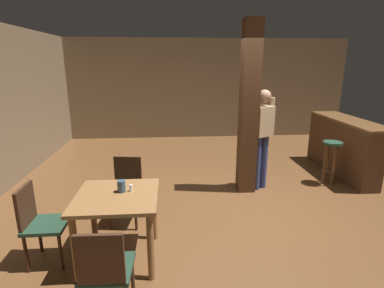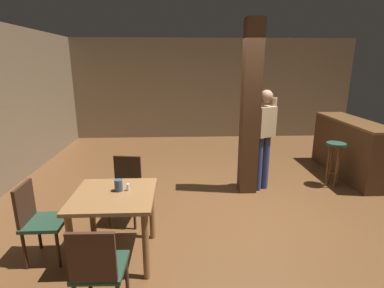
% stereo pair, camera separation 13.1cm
% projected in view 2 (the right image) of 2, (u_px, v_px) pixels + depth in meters
% --- Properties ---
extents(ground_plane, '(10.80, 10.80, 0.00)m').
position_uv_depth(ground_plane, '(244.00, 205.00, 4.65)').
color(ground_plane, brown).
extents(wall_back, '(8.00, 0.10, 2.80)m').
position_uv_depth(wall_back, '(213.00, 89.00, 8.62)').
color(wall_back, '#756047').
rests_on(wall_back, ground_plane).
extents(pillar, '(0.28, 0.28, 2.80)m').
position_uv_depth(pillar, '(250.00, 110.00, 4.83)').
color(pillar, '#422816').
rests_on(pillar, ground_plane).
extents(dining_table, '(0.87, 0.87, 0.78)m').
position_uv_depth(dining_table, '(115.00, 206.00, 3.26)').
color(dining_table, brown).
rests_on(dining_table, ground_plane).
extents(chair_south, '(0.43, 0.43, 0.89)m').
position_uv_depth(chair_south, '(98.00, 267.00, 2.48)').
color(chair_south, '#1E3828').
rests_on(chair_south, ground_plane).
extents(chair_west, '(0.42, 0.42, 0.89)m').
position_uv_depth(chair_west, '(38.00, 218.00, 3.27)').
color(chair_west, '#1E3828').
rests_on(chair_west, ground_plane).
extents(chair_north, '(0.47, 0.47, 0.89)m').
position_uv_depth(chair_north, '(126.00, 186.00, 4.11)').
color(chair_north, '#1E3828').
rests_on(chair_north, ground_plane).
extents(napkin_cup, '(0.09, 0.09, 0.13)m').
position_uv_depth(napkin_cup, '(119.00, 185.00, 3.28)').
color(napkin_cup, '#33475B').
rests_on(napkin_cup, dining_table).
extents(salt_shaker, '(0.03, 0.03, 0.08)m').
position_uv_depth(salt_shaker, '(128.00, 187.00, 3.29)').
color(salt_shaker, silver).
rests_on(salt_shaker, dining_table).
extents(standing_person, '(0.45, 0.34, 1.72)m').
position_uv_depth(standing_person, '(264.00, 133.00, 5.00)').
color(standing_person, tan).
rests_on(standing_person, ground_plane).
extents(bar_counter, '(0.56, 2.03, 1.08)m').
position_uv_depth(bar_counter, '(346.00, 148.00, 5.79)').
color(bar_counter, brown).
rests_on(bar_counter, ground_plane).
extents(bar_stool_near, '(0.33, 0.33, 0.80)m').
position_uv_depth(bar_stool_near, '(335.00, 155.00, 5.24)').
color(bar_stool_near, '#1E3828').
rests_on(bar_stool_near, ground_plane).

